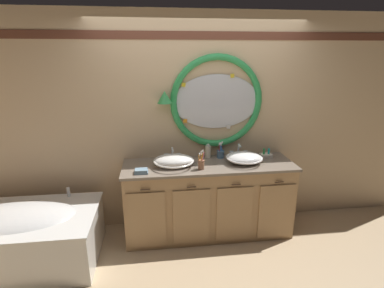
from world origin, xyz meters
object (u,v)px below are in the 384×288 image
at_px(toothbrush_holder_left, 201,164).
at_px(soap_dispenser, 208,151).
at_px(sink_basin_right, 244,158).
at_px(sink_basin_left, 174,161).
at_px(toiletry_basket, 266,155).
at_px(toothbrush_holder_right, 220,154).
at_px(bathtub, 18,235).
at_px(folded_hand_towel, 141,171).

distance_m(toothbrush_holder_left, soap_dispenser, 0.39).
bearing_deg(soap_dispenser, sink_basin_right, -31.95).
height_order(sink_basin_left, toothbrush_holder_left, toothbrush_holder_left).
distance_m(soap_dispenser, toiletry_basket, 0.72).
bearing_deg(toothbrush_holder_right, soap_dispenser, 169.25).
height_order(bathtub, toothbrush_holder_left, toothbrush_holder_left).
height_order(sink_basin_left, sink_basin_right, sink_basin_left).
bearing_deg(sink_basin_left, toothbrush_holder_right, 19.84).
height_order(folded_hand_towel, toiletry_basket, toiletry_basket).
height_order(bathtub, toiletry_basket, toiletry_basket).
xyz_separation_m(sink_basin_left, folded_hand_towel, (-0.36, -0.15, -0.04)).
bearing_deg(toothbrush_holder_left, sink_basin_right, 12.93).
relative_size(bathtub, toiletry_basket, 11.68).
bearing_deg(toothbrush_holder_right, sink_basin_left, -160.16).
height_order(toothbrush_holder_right, soap_dispenser, toothbrush_holder_right).
bearing_deg(soap_dispenser, bathtub, -165.84).
height_order(sink_basin_left, folded_hand_towel, sink_basin_left).
height_order(soap_dispenser, toiletry_basket, soap_dispenser).
xyz_separation_m(soap_dispenser, toiletry_basket, (0.72, -0.07, -0.05)).
distance_m(toothbrush_holder_left, folded_hand_towel, 0.66).
relative_size(sink_basin_right, soap_dispenser, 2.38).
relative_size(bathtub, folded_hand_towel, 11.21).
relative_size(bathtub, toothbrush_holder_left, 7.16).
bearing_deg(sink_basin_left, toiletry_basket, 8.31).
relative_size(sink_basin_right, toothbrush_holder_left, 1.89).
bearing_deg(soap_dispenser, folded_hand_towel, -153.73).
distance_m(toothbrush_holder_right, folded_hand_towel, 1.02).
xyz_separation_m(sink_basin_right, toothbrush_holder_left, (-0.53, -0.12, -0.00)).
height_order(sink_basin_left, soap_dispenser, soap_dispenser).
bearing_deg(folded_hand_towel, sink_basin_right, 7.36).
relative_size(sink_basin_left, toothbrush_holder_right, 2.20).
relative_size(toothbrush_holder_left, folded_hand_towel, 1.57).
distance_m(sink_basin_left, folded_hand_towel, 0.39).
relative_size(bathtub, sink_basin_left, 3.51).
height_order(bathtub, toothbrush_holder_right, toothbrush_holder_right).
xyz_separation_m(sink_basin_left, soap_dispenser, (0.44, 0.24, 0.01)).
relative_size(toothbrush_holder_right, toiletry_basket, 1.51).
distance_m(soap_dispenser, folded_hand_towel, 0.89).
bearing_deg(bathtub, folded_hand_towel, 5.90).
bearing_deg(toothbrush_holder_right, sink_basin_right, -42.05).
bearing_deg(toiletry_basket, toothbrush_holder_left, -161.37).
bearing_deg(toiletry_basket, sink_basin_right, -153.07).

